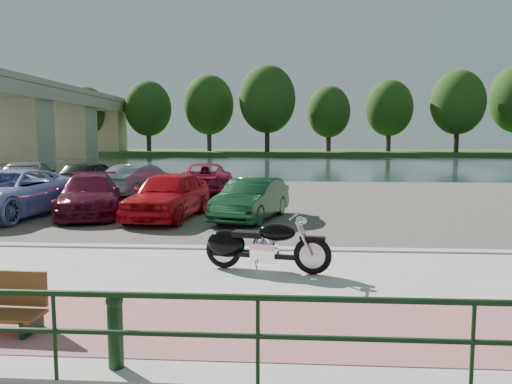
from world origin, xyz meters
TOP-DOWN VIEW (x-y plane):
  - ground at (0.00, 0.00)m, footprint 200.00×200.00m
  - promenade at (0.00, -1.00)m, footprint 60.00×6.00m
  - pink_path at (0.00, -2.50)m, footprint 60.00×2.00m
  - kerb at (0.00, 2.00)m, footprint 60.00×0.30m
  - parking_lot at (0.00, 11.00)m, footprint 60.00×18.00m
  - river at (0.00, 40.00)m, footprint 120.00×40.00m
  - far_bank at (0.00, 72.00)m, footprint 120.00×24.00m
  - bridge at (-28.00, 41.02)m, footprint 7.00×56.00m
  - railing at (0.00, -4.00)m, footprint 24.04×0.05m
  - bollards at (-1.67, -3.70)m, footprint 10.68×0.18m
  - far_trees at (4.36, 65.79)m, footprint 70.25×10.68m
  - motorcycle at (-0.32, 0.26)m, footprint 2.31×0.87m
  - car_2 at (-8.45, 6.25)m, footprint 2.92×5.55m
  - car_3 at (-6.07, 6.81)m, footprint 3.12×4.84m
  - car_4 at (-3.40, 6.37)m, footprint 2.18×4.45m
  - car_5 at (-0.85, 6.29)m, footprint 2.26×4.02m
  - car_7 at (-11.01, 12.34)m, footprint 3.44×5.43m
  - car_8 at (-8.51, 12.95)m, footprint 2.25×4.58m
  - car_9 at (-6.17, 12.56)m, footprint 2.59×4.32m
  - car_10 at (-3.36, 12.87)m, footprint 3.00×5.29m

SIDE VIEW (x-z plane):
  - ground at x=0.00m, z-range 0.00..0.00m
  - river at x=0.00m, z-range 0.00..0.00m
  - parking_lot at x=0.00m, z-range 0.00..0.04m
  - promenade at x=0.00m, z-range 0.00..0.10m
  - kerb at x=0.00m, z-range 0.00..0.14m
  - pink_path at x=0.00m, z-range 0.10..0.11m
  - far_bank at x=0.00m, z-range 0.00..0.60m
  - bollards at x=-1.67m, z-range 0.14..0.95m
  - motorcycle at x=-0.32m, z-range 0.04..1.09m
  - car_5 at x=-0.85m, z-range 0.04..1.29m
  - car_3 at x=-6.07m, z-range 0.04..1.35m
  - car_9 at x=-6.17m, z-range 0.04..1.39m
  - car_10 at x=-3.36m, z-range 0.04..1.43m
  - car_4 at x=-3.40m, z-range 0.04..1.50m
  - car_7 at x=-11.01m, z-range 0.04..1.51m
  - car_2 at x=-8.45m, z-range 0.04..1.53m
  - railing at x=0.00m, z-range 0.33..1.24m
  - car_8 at x=-8.51m, z-range 0.04..1.54m
  - bridge at x=-28.00m, z-range 1.24..9.79m
  - far_trees at x=4.36m, z-range 1.23..13.75m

